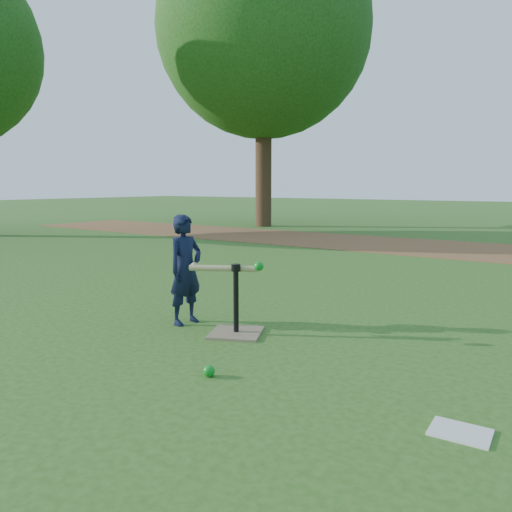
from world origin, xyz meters
The scene contains 8 objects.
ground centered at (0.00, 0.00, 0.00)m, with size 80.00×80.00×0.00m, color #285116.
dirt_strip centered at (0.00, 7.50, 0.01)m, with size 24.00×3.00×0.01m, color brown.
child centered at (-0.34, 0.39, 0.51)m, with size 0.37×0.24×1.02m, color black.
wiffle_ball_ground centered at (0.69, -0.49, 0.04)m, with size 0.08×0.08×0.08m, color #0C841B.
clipboard centered at (2.26, -0.34, 0.01)m, with size 0.30×0.23×0.01m, color silver.
batting_tee centered at (0.24, 0.39, 0.11)m, with size 0.57×0.57×0.61m.
swing_action centered at (0.17, 0.37, 0.58)m, with size 0.73×0.33×0.12m.
tree_left centered at (-6.00, 10.00, 5.87)m, with size 6.40×6.40×9.08m.
Camera 1 is at (2.79, -2.95, 1.28)m, focal length 35.00 mm.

